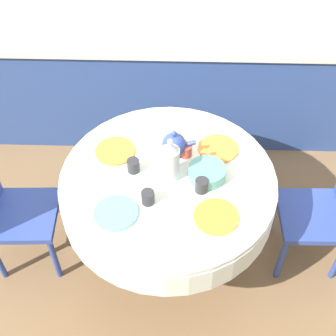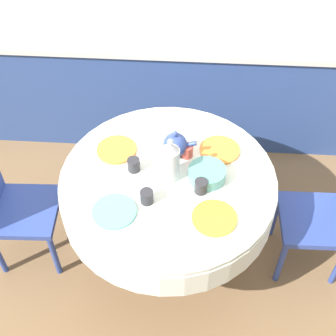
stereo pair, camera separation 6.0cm
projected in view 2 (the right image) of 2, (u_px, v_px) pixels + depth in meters
The scene contains 16 objects.
ground_plane at pixel (168, 251), 3.15m from camera, with size 12.00×12.00×0.00m, color brown.
kitchen_counter at pixel (179, 81), 3.68m from camera, with size 3.24×0.64×0.89m.
dining_table at pixel (168, 192), 2.69m from camera, with size 1.22×1.22×0.75m.
chair_left at pixel (327, 215), 2.77m from camera, with size 0.41×0.41×0.83m.
chair_right at pixel (11, 205), 2.82m from camera, with size 0.42×0.42×0.83m.
plate_near_left at pixel (114, 211), 2.43m from camera, with size 0.23×0.23×0.01m, color #60BCB7.
cup_near_left at pixel (147, 197), 2.46m from camera, with size 0.07×0.07×0.08m, color #28282D.
plate_near_right at pixel (214, 218), 2.40m from camera, with size 0.23×0.23×0.01m, color yellow.
cup_near_right at pixel (201, 186), 2.51m from camera, with size 0.07×0.07×0.08m, color #28282D.
plate_far_left at pixel (117, 150), 2.74m from camera, with size 0.23×0.23×0.01m, color orange.
cup_far_left at pixel (134, 165), 2.61m from camera, with size 0.07×0.07×0.08m, color #28282D.
plate_far_right at pixel (220, 150), 2.74m from camera, with size 0.23×0.23×0.01m, color orange.
cup_far_right at pixel (187, 151), 2.68m from camera, with size 0.07×0.07×0.08m, color #CC4C3D.
coffee_carafe at pixel (170, 161), 2.51m from camera, with size 0.10×0.10×0.29m.
teapot at pixel (175, 145), 2.66m from camera, with size 0.19×0.14×0.18m.
fruit_bowl at pixel (207, 174), 2.57m from camera, with size 0.21×0.21×0.07m, color #569993.
Camera 2 is at (0.11, -1.71, 2.70)m, focal length 50.00 mm.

